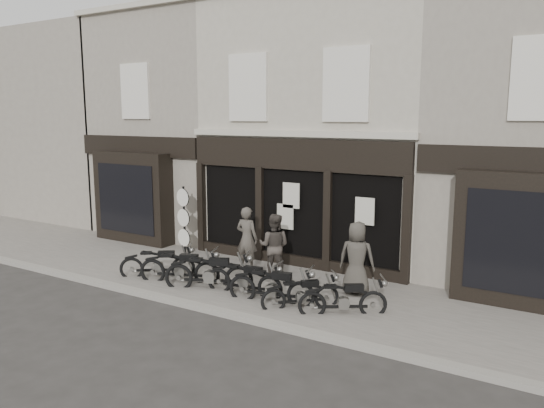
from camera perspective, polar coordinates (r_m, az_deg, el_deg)
The scene contains 17 objects.
ground_plane at distance 13.80m, azimuth -3.78°, elevation -9.86°, with size 90.00×90.00×0.00m, color #2D2B28.
pavement at distance 14.48m, azimuth -1.71°, elevation -8.65°, with size 30.00×4.20×0.12m, color #635E57.
kerb at distance 12.84m, azimuth -7.06°, elevation -11.12°, with size 30.00×0.25×0.13m, color gray.
central_building at distance 18.21m, azimuth 7.04°, elevation 7.89°, with size 7.30×6.22×8.34m.
neighbour_left at distance 21.58m, azimuth -8.71°, elevation 7.99°, with size 5.60×6.73×8.34m.
filler_left at distance 27.61m, azimuth -21.75°, elevation 7.86°, with size 11.00×6.00×8.20m, color gray.
motorcycle_0 at distance 15.29m, azimuth -12.12°, elevation -6.55°, with size 1.83×1.43×1.01m.
motorcycle_1 at distance 14.65m, azimuth -9.81°, elevation -7.06°, with size 2.14×1.12×1.08m.
motorcycle_2 at distance 14.01m, azimuth -6.71°, elevation -7.69°, with size 2.19×1.28×1.13m.
motorcycle_3 at distance 13.55m, azimuth -2.92°, elevation -8.41°, with size 2.12×0.59×1.02m.
motorcycle_4 at distance 12.97m, azimuth 0.03°, elevation -9.17°, with size 2.17×0.80×1.05m.
motorcycle_5 at distance 12.66m, azimuth 3.17°, elevation -9.93°, with size 1.52×1.46×0.91m.
motorcycle_6 at distance 12.33m, azimuth 7.74°, elevation -10.42°, with size 1.80×1.33×0.98m.
man_left at distance 15.39m, azimuth -2.71°, elevation -3.73°, with size 0.68×0.45×1.86m, color #4A443D.
man_centre at distance 14.65m, azimuth 0.23°, elevation -4.52°, with size 0.88×0.68×1.80m, color #403934.
man_right at distance 13.51m, azimuth 9.10°, elevation -5.75°, with size 0.90×0.59×1.85m, color #403B35.
advert_sign_post at distance 17.36m, azimuth -9.47°, elevation -2.04°, with size 0.57×0.37×2.33m.
Camera 1 is at (7.55, -10.61, 4.57)m, focal length 35.00 mm.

